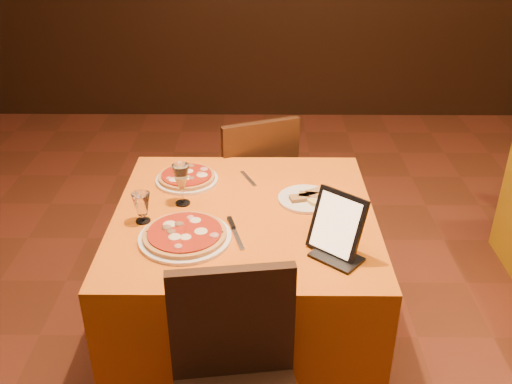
{
  "coord_description": "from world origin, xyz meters",
  "views": [
    {
      "loc": [
        -0.41,
        -1.7,
        1.98
      ],
      "look_at": [
        -0.42,
        0.36,
        0.86
      ],
      "focal_mm": 40.0,
      "sensor_mm": 36.0,
      "label": 1
    }
  ],
  "objects_px": {
    "pizza_near": "(185,236)",
    "pizza_far": "(187,178)",
    "water_glass": "(142,208)",
    "tablet": "(337,224)",
    "chair_main_far": "(248,185)",
    "wine_glass": "(182,184)",
    "main_table": "(245,283)"
  },
  "relations": [
    {
      "from": "chair_main_far",
      "to": "wine_glass",
      "type": "height_order",
      "value": "wine_glass"
    },
    {
      "from": "chair_main_far",
      "to": "tablet",
      "type": "distance_m",
      "value": 1.22
    },
    {
      "from": "pizza_far",
      "to": "tablet",
      "type": "xyz_separation_m",
      "value": [
        0.63,
        -0.57,
        0.1
      ]
    },
    {
      "from": "chair_main_far",
      "to": "water_glass",
      "type": "xyz_separation_m",
      "value": [
        -0.41,
        -0.88,
        0.36
      ]
    },
    {
      "from": "main_table",
      "to": "chair_main_far",
      "type": "distance_m",
      "value": 0.81
    },
    {
      "from": "pizza_far",
      "to": "pizza_near",
      "type": "bearing_deg",
      "value": -84.27
    },
    {
      "from": "water_glass",
      "to": "tablet",
      "type": "xyz_separation_m",
      "value": [
        0.76,
        -0.21,
        0.06
      ]
    },
    {
      "from": "tablet",
      "to": "water_glass",
      "type": "bearing_deg",
      "value": -154.68
    },
    {
      "from": "main_table",
      "to": "pizza_near",
      "type": "distance_m",
      "value": 0.5
    },
    {
      "from": "main_table",
      "to": "water_glass",
      "type": "height_order",
      "value": "water_glass"
    },
    {
      "from": "pizza_near",
      "to": "pizza_far",
      "type": "height_order",
      "value": "same"
    },
    {
      "from": "main_table",
      "to": "chair_main_far",
      "type": "xyz_separation_m",
      "value": [
        0.0,
        0.81,
        0.08
      ]
    },
    {
      "from": "chair_main_far",
      "to": "wine_glass",
      "type": "xyz_separation_m",
      "value": [
        -0.27,
        -0.73,
        0.39
      ]
    },
    {
      "from": "chair_main_far",
      "to": "pizza_near",
      "type": "xyz_separation_m",
      "value": [
        -0.23,
        -1.01,
        0.31
      ]
    },
    {
      "from": "main_table",
      "to": "water_glass",
      "type": "distance_m",
      "value": 0.61
    },
    {
      "from": "chair_main_far",
      "to": "tablet",
      "type": "bearing_deg",
      "value": 86.27
    },
    {
      "from": "pizza_near",
      "to": "main_table",
      "type": "bearing_deg",
      "value": 42.19
    },
    {
      "from": "main_table",
      "to": "wine_glass",
      "type": "distance_m",
      "value": 0.55
    },
    {
      "from": "wine_glass",
      "to": "water_glass",
      "type": "height_order",
      "value": "wine_glass"
    },
    {
      "from": "pizza_far",
      "to": "wine_glass",
      "type": "bearing_deg",
      "value": -88.08
    },
    {
      "from": "water_glass",
      "to": "chair_main_far",
      "type": "bearing_deg",
      "value": 64.84
    },
    {
      "from": "pizza_near",
      "to": "water_glass",
      "type": "bearing_deg",
      "value": 145.44
    },
    {
      "from": "water_glass",
      "to": "tablet",
      "type": "relative_size",
      "value": 0.53
    },
    {
      "from": "chair_main_far",
      "to": "pizza_near",
      "type": "bearing_deg",
      "value": 55.8
    },
    {
      "from": "water_glass",
      "to": "tablet",
      "type": "height_order",
      "value": "tablet"
    },
    {
      "from": "pizza_far",
      "to": "tablet",
      "type": "height_order",
      "value": "tablet"
    },
    {
      "from": "chair_main_far",
      "to": "wine_glass",
      "type": "relative_size",
      "value": 4.79
    },
    {
      "from": "tablet",
      "to": "main_table",
      "type": "bearing_deg",
      "value": -178.43
    },
    {
      "from": "wine_glass",
      "to": "tablet",
      "type": "height_order",
      "value": "tablet"
    },
    {
      "from": "main_table",
      "to": "water_glass",
      "type": "xyz_separation_m",
      "value": [
        -0.41,
        -0.08,
        0.44
      ]
    },
    {
      "from": "pizza_near",
      "to": "pizza_far",
      "type": "distance_m",
      "value": 0.49
    },
    {
      "from": "main_table",
      "to": "tablet",
      "type": "bearing_deg",
      "value": -38.93
    }
  ]
}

